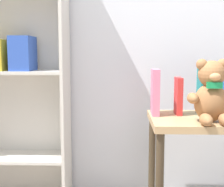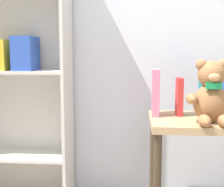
{
  "view_description": "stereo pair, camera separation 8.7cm",
  "coord_description": "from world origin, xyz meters",
  "views": [
    {
      "loc": [
        -0.17,
        -0.67,
        0.92
      ],
      "look_at": [
        -0.22,
        1.02,
        0.7
      ],
      "focal_mm": 50.0,
      "sensor_mm": 36.0,
      "label": 1
    },
    {
      "loc": [
        -0.08,
        -0.66,
        0.92
      ],
      "look_at": [
        -0.22,
        1.02,
        0.7
      ],
      "focal_mm": 50.0,
      "sensor_mm": 36.0,
      "label": 2
    }
  ],
  "objects": [
    {
      "name": "teddy_bear",
      "position": [
        0.27,
        0.85,
        0.73
      ],
      "size": [
        0.24,
        0.22,
        0.31
      ],
      "color": "#99663D",
      "rests_on": "display_table"
    },
    {
      "name": "book_standing_red",
      "position": [
        0.15,
        1.05,
        0.69
      ],
      "size": [
        0.03,
        0.11,
        0.21
      ],
      "primitive_type": "cube",
      "rotation": [
        0.0,
        0.0,
        -0.0
      ],
      "color": "red",
      "rests_on": "display_table"
    },
    {
      "name": "bookshelf_side",
      "position": [
        -0.82,
        1.2,
        0.92
      ],
      "size": [
        0.66,
        0.26,
        1.62
      ],
      "color": "beige",
      "rests_on": "ground_plane"
    },
    {
      "name": "wall_back",
      "position": [
        0.0,
        1.34,
        1.25
      ],
      "size": [
        4.8,
        0.06,
        2.5
      ],
      "color": "silver",
      "rests_on": "ground_plane"
    },
    {
      "name": "display_table",
      "position": [
        0.28,
        0.97,
        0.49
      ],
      "size": [
        0.58,
        0.44,
        0.58
      ],
      "color": "tan",
      "rests_on": "ground_plane"
    },
    {
      "name": "book_standing_teal",
      "position": [
        0.28,
        1.06,
        0.71
      ],
      "size": [
        0.04,
        0.11,
        0.26
      ],
      "primitive_type": "cube",
      "rotation": [
        0.0,
        0.0,
        0.0
      ],
      "color": "teal",
      "rests_on": "display_table"
    },
    {
      "name": "book_standing_pink",
      "position": [
        0.02,
        1.04,
        0.71
      ],
      "size": [
        0.04,
        0.15,
        0.25
      ],
      "primitive_type": "cube",
      "rotation": [
        0.0,
        0.0,
        -0.01
      ],
      "color": "#D17093",
      "rests_on": "display_table"
    }
  ]
}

